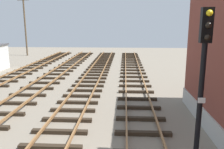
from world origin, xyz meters
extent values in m
cube|color=#2D2319|center=(0.68, 4.00, 0.09)|extent=(2.50, 0.24, 0.18)
cube|color=#2D2319|center=(0.68, 5.61, 0.09)|extent=(2.50, 0.24, 0.18)
cube|color=#2D2319|center=(0.68, 7.21, 0.09)|extent=(2.50, 0.24, 0.18)
cube|color=#2D2319|center=(0.68, 8.81, 0.09)|extent=(2.50, 0.24, 0.18)
cube|color=#2D2319|center=(0.68, 10.41, 0.09)|extent=(2.50, 0.24, 0.18)
cube|color=#2D2319|center=(0.68, 12.01, 0.09)|extent=(2.50, 0.24, 0.18)
cube|color=#2D2319|center=(0.68, 13.62, 0.09)|extent=(2.50, 0.24, 0.18)
cube|color=#2D2319|center=(0.68, 15.22, 0.09)|extent=(2.50, 0.24, 0.18)
cube|color=#2D2319|center=(0.68, 16.82, 0.09)|extent=(2.50, 0.24, 0.18)
cube|color=#2D2319|center=(0.68, 18.42, 0.09)|extent=(2.50, 0.24, 0.18)
cube|color=#2D2319|center=(0.68, 20.02, 0.09)|extent=(2.50, 0.24, 0.18)
cube|color=#2D2319|center=(0.68, 21.63, 0.09)|extent=(2.50, 0.24, 0.18)
cube|color=#2D2319|center=(0.68, 23.23, 0.09)|extent=(2.50, 0.24, 0.18)
cube|color=#2D2319|center=(0.68, 24.83, 0.09)|extent=(2.50, 0.24, 0.18)
cube|color=#2D2319|center=(0.68, 26.43, 0.09)|extent=(2.50, 0.24, 0.18)
cube|color=#2D2319|center=(0.68, 28.03, 0.09)|extent=(2.50, 0.24, 0.18)
cube|color=#2D2319|center=(0.68, 29.64, 0.09)|extent=(2.50, 0.24, 0.18)
cube|color=#2D2319|center=(0.68, 31.24, 0.09)|extent=(2.50, 0.24, 0.18)
cube|color=#2D2319|center=(0.68, 32.84, 0.09)|extent=(2.50, 0.24, 0.18)
cube|color=#2D2319|center=(-3.01, 2.64, 0.09)|extent=(2.50, 0.24, 0.18)
cube|color=#2D2319|center=(-3.01, 3.96, 0.09)|extent=(2.50, 0.24, 0.18)
cube|color=#2D2319|center=(-3.01, 5.28, 0.09)|extent=(2.50, 0.24, 0.18)
cube|color=#2D2319|center=(-3.01, 6.60, 0.09)|extent=(2.50, 0.24, 0.18)
cube|color=#2D2319|center=(-3.01, 7.92, 0.09)|extent=(2.50, 0.24, 0.18)
cube|color=#2D2319|center=(-3.01, 9.23, 0.09)|extent=(2.50, 0.24, 0.18)
cube|color=#2D2319|center=(-3.01, 10.55, 0.09)|extent=(2.50, 0.24, 0.18)
cube|color=#2D2319|center=(-3.01, 11.87, 0.09)|extent=(2.50, 0.24, 0.18)
cube|color=#2D2319|center=(-3.01, 13.19, 0.09)|extent=(2.50, 0.24, 0.18)
cube|color=#2D2319|center=(-3.01, 14.51, 0.09)|extent=(2.50, 0.24, 0.18)
cube|color=#2D2319|center=(-3.01, 15.83, 0.09)|extent=(2.50, 0.24, 0.18)
cube|color=#2D2319|center=(-3.01, 17.15, 0.09)|extent=(2.50, 0.24, 0.18)
cube|color=#2D2319|center=(-3.01, 18.47, 0.09)|extent=(2.50, 0.24, 0.18)
cube|color=#2D2319|center=(-3.01, 19.79, 0.09)|extent=(2.50, 0.24, 0.18)
cube|color=#2D2319|center=(-3.01, 21.11, 0.09)|extent=(2.50, 0.24, 0.18)
cube|color=#2D2319|center=(-3.01, 22.43, 0.09)|extent=(2.50, 0.24, 0.18)
cube|color=#2D2319|center=(-3.01, 23.75, 0.09)|extent=(2.50, 0.24, 0.18)
cube|color=#2D2319|center=(-3.01, 25.07, 0.09)|extent=(2.50, 0.24, 0.18)
cube|color=#2D2319|center=(-3.01, 26.38, 0.09)|extent=(2.50, 0.24, 0.18)
cube|color=#2D2319|center=(-3.01, 27.70, 0.09)|extent=(2.50, 0.24, 0.18)
cube|color=#2D2319|center=(-3.01, 29.02, 0.09)|extent=(2.50, 0.24, 0.18)
cube|color=#2D2319|center=(-3.01, 30.34, 0.09)|extent=(2.50, 0.24, 0.18)
cube|color=#2D2319|center=(-3.01, 31.66, 0.09)|extent=(2.50, 0.24, 0.18)
cube|color=#2D2319|center=(-3.01, 32.98, 0.09)|extent=(2.50, 0.24, 0.18)
cube|color=#2D2319|center=(-6.69, 5.89, 0.09)|extent=(2.50, 0.24, 0.18)
cube|color=#2D2319|center=(-6.69, 7.57, 0.09)|extent=(2.50, 0.24, 0.18)
cube|color=#2D2319|center=(-6.69, 9.25, 0.09)|extent=(2.50, 0.24, 0.18)
cube|color=#2D2319|center=(-6.69, 10.93, 0.09)|extent=(2.50, 0.24, 0.18)
cube|color=#2D2319|center=(-6.69, 12.62, 0.09)|extent=(2.50, 0.24, 0.18)
cube|color=#2D2319|center=(-6.69, 14.30, 0.09)|extent=(2.50, 0.24, 0.18)
cube|color=#2D2319|center=(-6.69, 15.98, 0.09)|extent=(2.50, 0.24, 0.18)
cube|color=#2D2319|center=(-6.69, 17.66, 0.09)|extent=(2.50, 0.24, 0.18)
cube|color=#2D2319|center=(-6.69, 19.34, 0.09)|extent=(2.50, 0.24, 0.18)
cube|color=#2D2319|center=(-6.69, 21.03, 0.09)|extent=(2.50, 0.24, 0.18)
cube|color=#2D2319|center=(-6.69, 22.71, 0.09)|extent=(2.50, 0.24, 0.18)
cube|color=#2D2319|center=(-6.69, 24.39, 0.09)|extent=(2.50, 0.24, 0.18)
cube|color=#2D2319|center=(-6.69, 26.07, 0.09)|extent=(2.50, 0.24, 0.18)
cube|color=#2D2319|center=(-6.69, 27.75, 0.09)|extent=(2.50, 0.24, 0.18)
cube|color=#2D2319|center=(-6.69, 29.44, 0.09)|extent=(2.50, 0.24, 0.18)
cube|color=#2D2319|center=(-6.69, 31.12, 0.09)|extent=(2.50, 0.24, 0.18)
cube|color=#2D2319|center=(-6.69, 32.80, 0.09)|extent=(2.50, 0.24, 0.18)
cube|color=#2D2319|center=(-10.37, 13.00, 0.09)|extent=(2.50, 0.24, 0.18)
cube|color=#2D2319|center=(-10.37, 14.53, 0.09)|extent=(2.50, 0.24, 0.18)
cube|color=#2D2319|center=(-10.37, 16.06, 0.09)|extent=(2.50, 0.24, 0.18)
cube|color=#2D2319|center=(-10.37, 17.58, 0.09)|extent=(2.50, 0.24, 0.18)
cube|color=#2D2319|center=(-10.37, 19.11, 0.09)|extent=(2.50, 0.24, 0.18)
cube|color=#2D2319|center=(-10.37, 20.64, 0.09)|extent=(2.50, 0.24, 0.18)
cube|color=#2D2319|center=(-10.37, 22.17, 0.09)|extent=(2.50, 0.24, 0.18)
cube|color=#2D2319|center=(-10.37, 23.70, 0.09)|extent=(2.50, 0.24, 0.18)
cube|color=#2D2319|center=(-10.37, 25.23, 0.09)|extent=(2.50, 0.24, 0.18)
cube|color=#2D2319|center=(-10.37, 26.76, 0.09)|extent=(2.50, 0.24, 0.18)
cube|color=#2D2319|center=(-10.37, 28.29, 0.09)|extent=(2.50, 0.24, 0.18)
cube|color=#2D2319|center=(-10.37, 29.82, 0.09)|extent=(2.50, 0.24, 0.18)
cube|color=#2D2319|center=(-10.37, 31.35, 0.09)|extent=(2.50, 0.24, 0.18)
cube|color=#2D2319|center=(-10.37, 32.88, 0.09)|extent=(2.50, 0.24, 0.18)
cylinder|color=black|center=(2.39, 2.18, 2.09)|extent=(0.18, 0.18, 4.17)
cube|color=black|center=(2.39, 2.18, 4.72)|extent=(0.36, 0.24, 1.10)
sphere|color=yellow|center=(2.39, 2.00, 5.09)|extent=(0.20, 0.20, 0.20)
sphere|color=black|center=(2.39, 2.00, 4.72)|extent=(0.20, 0.20, 0.20)
sphere|color=black|center=(2.39, 2.00, 4.35)|extent=(0.20, 0.20, 0.20)
cube|color=white|center=(2.39, 2.04, 2.29)|extent=(0.24, 0.03, 0.18)
cylinder|color=brown|center=(-15.48, 30.02, 4.41)|extent=(0.24, 0.24, 8.81)
cube|color=#4C3D2D|center=(-15.48, 30.02, 8.41)|extent=(1.80, 0.12, 0.12)
camera|label=1|loc=(-0.16, -5.37, 4.73)|focal=37.01mm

